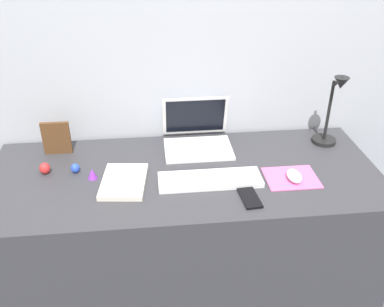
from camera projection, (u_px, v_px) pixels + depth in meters
name	position (u px, v px, depth m)	size (l,w,h in m)	color
ground_plane	(186.00, 297.00, 2.13)	(6.00, 6.00, 0.00)	#474C56
back_wall	(178.00, 133.00, 2.08)	(2.82, 0.05, 1.46)	#B2B7C1
desk	(185.00, 241.00, 1.94)	(1.62, 0.66, 0.74)	#38383D
laptop	(197.00, 134.00, 1.94)	(0.30, 0.26, 0.21)	white
keyboard	(210.00, 180.00, 1.69)	(0.41, 0.13, 0.02)	white
mousepad	(291.00, 178.00, 1.72)	(0.21, 0.17, 0.00)	pink
mouse	(294.00, 176.00, 1.70)	(0.06, 0.10, 0.03)	white
cell_phone	(250.00, 198.00, 1.60)	(0.06, 0.13, 0.01)	black
desk_lamp	(332.00, 113.00, 1.88)	(0.11, 0.15, 0.35)	black
notebook_pad	(124.00, 181.00, 1.68)	(0.17, 0.24, 0.02)	silver
picture_frame	(57.00, 138.00, 1.86)	(0.12, 0.02, 0.15)	brown
toy_figurine_blue	(75.00, 168.00, 1.75)	(0.04, 0.04, 0.04)	blue
toy_figurine_red	(45.00, 168.00, 1.74)	(0.04, 0.04, 0.05)	red
toy_figurine_purple	(92.00, 174.00, 1.71)	(0.04, 0.04, 0.04)	purple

